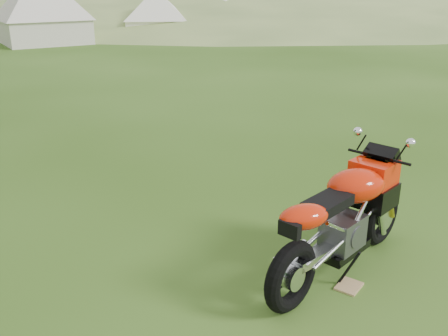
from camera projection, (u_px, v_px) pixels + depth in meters
name	position (u px, v px, depth m)	size (l,w,h in m)	color
ground	(211.00, 226.00, 5.67)	(120.00, 120.00, 0.00)	#284B10
hillside	(294.00, 9.00, 48.82)	(80.00, 64.00, 8.00)	olive
hedgerow	(294.00, 9.00, 48.82)	(36.00, 1.20, 8.60)	black
sport_motorcycle	(343.00, 212.00, 4.56)	(2.09, 0.52, 1.26)	red
plywood_board	(349.00, 286.00, 4.53)	(0.24, 0.19, 0.02)	tan
tent_left	(41.00, 8.00, 21.56)	(3.40, 3.40, 2.94)	silver
tent_mid	(156.00, 12.00, 23.97)	(2.76, 2.76, 2.39)	white
tent_right	(226.00, 5.00, 26.61)	(3.10, 3.10, 2.69)	white
caravan	(291.00, 10.00, 27.48)	(4.52, 2.02, 2.12)	white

